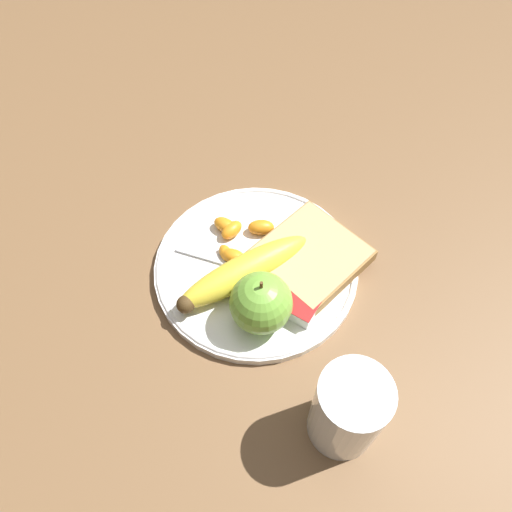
{
  "coord_description": "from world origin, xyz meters",
  "views": [
    {
      "loc": [
        -0.28,
        -0.18,
        0.54
      ],
      "look_at": [
        0.0,
        0.0,
        0.03
      ],
      "focal_mm": 35.0,
      "sensor_mm": 36.0,
      "label": 1
    }
  ],
  "objects_px": {
    "jam_packet": "(303,304)",
    "apple": "(261,303)",
    "juice_glass": "(347,412)",
    "bread_slice": "(310,256)",
    "fork": "(256,270)",
    "plate": "(256,267)",
    "banana": "(245,273)"
  },
  "relations": [
    {
      "from": "plate",
      "to": "apple",
      "type": "height_order",
      "value": "apple"
    },
    {
      "from": "juice_glass",
      "to": "banana",
      "type": "xyz_separation_m",
      "value": [
        0.09,
        0.18,
        -0.02
      ]
    },
    {
      "from": "banana",
      "to": "bread_slice",
      "type": "height_order",
      "value": "banana"
    },
    {
      "from": "plate",
      "to": "jam_packet",
      "type": "bearing_deg",
      "value": -106.18
    },
    {
      "from": "plate",
      "to": "juice_glass",
      "type": "bearing_deg",
      "value": -123.49
    },
    {
      "from": "apple",
      "to": "plate",
      "type": "bearing_deg",
      "value": 36.38
    },
    {
      "from": "jam_packet",
      "to": "apple",
      "type": "bearing_deg",
      "value": 135.11
    },
    {
      "from": "juice_glass",
      "to": "jam_packet",
      "type": "bearing_deg",
      "value": 46.14
    },
    {
      "from": "juice_glass",
      "to": "banana",
      "type": "bearing_deg",
      "value": 62.85
    },
    {
      "from": "apple",
      "to": "bread_slice",
      "type": "height_order",
      "value": "apple"
    },
    {
      "from": "plate",
      "to": "banana",
      "type": "relative_size",
      "value": 1.44
    },
    {
      "from": "juice_glass",
      "to": "jam_packet",
      "type": "distance_m",
      "value": 0.14
    },
    {
      "from": "banana",
      "to": "jam_packet",
      "type": "xyz_separation_m",
      "value": [
        0.0,
        -0.08,
        -0.01
      ]
    },
    {
      "from": "plate",
      "to": "banana",
      "type": "height_order",
      "value": "banana"
    },
    {
      "from": "fork",
      "to": "jam_packet",
      "type": "xyz_separation_m",
      "value": [
        -0.02,
        -0.08,
        0.01
      ]
    },
    {
      "from": "plate",
      "to": "jam_packet",
      "type": "relative_size",
      "value": 5.68
    },
    {
      "from": "plate",
      "to": "fork",
      "type": "relative_size",
      "value": 1.43
    },
    {
      "from": "plate",
      "to": "apple",
      "type": "bearing_deg",
      "value": -143.62
    },
    {
      "from": "bread_slice",
      "to": "fork",
      "type": "relative_size",
      "value": 0.8
    },
    {
      "from": "bread_slice",
      "to": "jam_packet",
      "type": "xyz_separation_m",
      "value": [
        -0.06,
        -0.03,
        -0.0
      ]
    },
    {
      "from": "fork",
      "to": "jam_packet",
      "type": "relative_size",
      "value": 3.96
    },
    {
      "from": "juice_glass",
      "to": "fork",
      "type": "distance_m",
      "value": 0.21
    },
    {
      "from": "apple",
      "to": "juice_glass",
      "type": "bearing_deg",
      "value": -113.58
    },
    {
      "from": "plate",
      "to": "juice_glass",
      "type": "xyz_separation_m",
      "value": [
        -0.12,
        -0.18,
        0.04
      ]
    },
    {
      "from": "bread_slice",
      "to": "jam_packet",
      "type": "distance_m",
      "value": 0.07
    },
    {
      "from": "apple",
      "to": "jam_packet",
      "type": "distance_m",
      "value": 0.06
    },
    {
      "from": "banana",
      "to": "plate",
      "type": "bearing_deg",
      "value": 3.59
    },
    {
      "from": "bread_slice",
      "to": "fork",
      "type": "distance_m",
      "value": 0.07
    },
    {
      "from": "bread_slice",
      "to": "jam_packet",
      "type": "relative_size",
      "value": 3.18
    },
    {
      "from": "juice_glass",
      "to": "fork",
      "type": "relative_size",
      "value": 0.62
    },
    {
      "from": "apple",
      "to": "jam_packet",
      "type": "bearing_deg",
      "value": -44.89
    },
    {
      "from": "jam_packet",
      "to": "bread_slice",
      "type": "bearing_deg",
      "value": 21.74
    }
  ]
}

